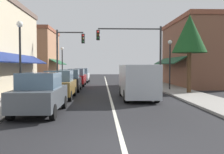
# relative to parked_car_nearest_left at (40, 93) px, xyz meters

# --- Properties ---
(ground_plane) EXTENTS (80.00, 80.00, 0.00)m
(ground_plane) POSITION_rel_parked_car_nearest_left_xyz_m (3.18, 13.03, -0.88)
(ground_plane) COLOR black
(sidewalk_left) EXTENTS (2.60, 56.00, 0.12)m
(sidewalk_left) POSITION_rel_parked_car_nearest_left_xyz_m (-2.32, 13.03, -0.82)
(sidewalk_left) COLOR gray
(sidewalk_left) RESTS_ON ground
(sidewalk_right) EXTENTS (2.60, 56.00, 0.12)m
(sidewalk_right) POSITION_rel_parked_car_nearest_left_xyz_m (8.68, 13.03, -0.82)
(sidewalk_right) COLOR gray
(sidewalk_right) RESTS_ON ground
(lane_center_stripe) EXTENTS (0.14, 52.00, 0.01)m
(lane_center_stripe) POSITION_rel_parked_car_nearest_left_xyz_m (3.18, 13.03, -0.88)
(lane_center_stripe) COLOR silver
(lane_center_stripe) RESTS_ON ground
(storefront_right_block) EXTENTS (5.48, 10.20, 6.73)m
(storefront_right_block) POSITION_rel_parked_car_nearest_left_xyz_m (12.06, 15.03, 2.49)
(storefront_right_block) COLOR brown
(storefront_right_block) RESTS_ON ground
(storefront_far_left) EXTENTS (7.06, 8.20, 6.81)m
(storefront_far_left) POSITION_rel_parked_car_nearest_left_xyz_m (-6.49, 23.03, 2.53)
(storefront_far_left) COLOR #9E6B4C
(storefront_far_left) RESTS_ON ground
(parked_car_nearest_left) EXTENTS (1.81, 4.11, 1.77)m
(parked_car_nearest_left) POSITION_rel_parked_car_nearest_left_xyz_m (0.00, 0.00, 0.00)
(parked_car_nearest_left) COLOR #4C5156
(parked_car_nearest_left) RESTS_ON ground
(parked_car_second_left) EXTENTS (1.81, 4.11, 1.77)m
(parked_car_second_left) POSITION_rel_parked_car_nearest_left_xyz_m (-0.02, 5.17, 0.00)
(parked_car_second_left) COLOR brown
(parked_car_second_left) RESTS_ON ground
(parked_car_third_left) EXTENTS (1.86, 4.14, 1.77)m
(parked_car_third_left) POSITION_rel_parked_car_nearest_left_xyz_m (-0.01, 9.91, 0.00)
(parked_car_third_left) COLOR black
(parked_car_third_left) RESTS_ON ground
(parked_car_far_left) EXTENTS (1.79, 4.10, 1.77)m
(parked_car_far_left) POSITION_rel_parked_car_nearest_left_xyz_m (0.02, 15.48, 0.00)
(parked_car_far_left) COLOR maroon
(parked_car_far_left) RESTS_ON ground
(parked_car_distant_left) EXTENTS (1.81, 4.12, 1.77)m
(parked_car_distant_left) POSITION_rel_parked_car_nearest_left_xyz_m (0.13, 21.04, 0.00)
(parked_car_distant_left) COLOR silver
(parked_car_distant_left) RESTS_ON ground
(van_in_lane) EXTENTS (2.02, 5.19, 2.12)m
(van_in_lane) POSITION_rel_parked_car_nearest_left_xyz_m (4.85, 4.87, 0.27)
(van_in_lane) COLOR #B2B7BC
(van_in_lane) RESTS_ON ground
(traffic_signal_mast_arm) EXTENTS (5.92, 0.50, 5.66)m
(traffic_signal_mast_arm) POSITION_rel_parked_car_nearest_left_xyz_m (5.89, 12.21, 3.04)
(traffic_signal_mast_arm) COLOR #333333
(traffic_signal_mast_arm) RESTS_ON ground
(traffic_signal_left_corner) EXTENTS (2.72, 0.50, 5.50)m
(traffic_signal_left_corner) POSITION_rel_parked_car_nearest_left_xyz_m (-0.75, 13.69, 2.72)
(traffic_signal_left_corner) COLOR #333333
(traffic_signal_left_corner) RESTS_ON ground
(street_lamp_left_near) EXTENTS (0.36, 0.36, 4.58)m
(street_lamp_left_near) POSITION_rel_parked_car_nearest_left_xyz_m (-1.97, 3.66, 2.23)
(street_lamp_left_near) COLOR black
(street_lamp_left_near) RESTS_ON ground
(street_lamp_right_mid) EXTENTS (0.36, 0.36, 4.20)m
(street_lamp_right_mid) POSITION_rel_parked_car_nearest_left_xyz_m (8.26, 10.07, 2.00)
(street_lamp_right_mid) COLOR black
(street_lamp_right_mid) RESTS_ON ground
(street_lamp_left_far) EXTENTS (0.36, 0.36, 4.28)m
(street_lamp_left_far) POSITION_rel_parked_car_nearest_left_xyz_m (-2.02, 19.39, 2.05)
(street_lamp_left_far) COLOR black
(street_lamp_left_far) RESTS_ON ground
(tree_right_near) EXTENTS (2.50, 2.50, 5.78)m
(tree_right_near) POSITION_rel_parked_car_nearest_left_xyz_m (8.99, 7.45, 3.47)
(tree_right_near) COLOR #4C331E
(tree_right_near) RESTS_ON ground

